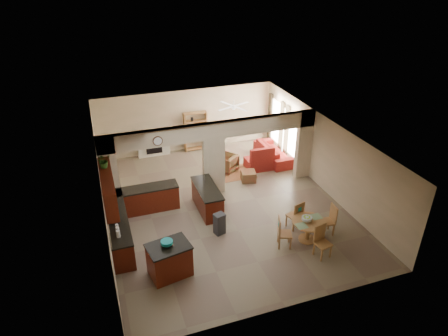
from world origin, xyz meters
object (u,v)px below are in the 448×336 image
object	(u,v)px
kitchen_island	(169,260)
sofa	(274,152)
armchair	(227,163)
dining_table	(308,227)

from	to	relation	value
kitchen_island	sofa	distance (m)	8.07
armchair	dining_table	bearing A→B (deg)	62.75
kitchen_island	dining_table	distance (m)	4.40
kitchen_island	armchair	world-z (taller)	kitchen_island
kitchen_island	sofa	world-z (taller)	kitchen_island
kitchen_island	armchair	size ratio (longest dim) A/B	1.66
armchair	sofa	bearing A→B (deg)	151.04
sofa	armchair	bearing A→B (deg)	96.65
dining_table	armchair	bearing A→B (deg)	99.34
sofa	armchair	xyz separation A→B (m)	(-2.28, -0.31, 0.01)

